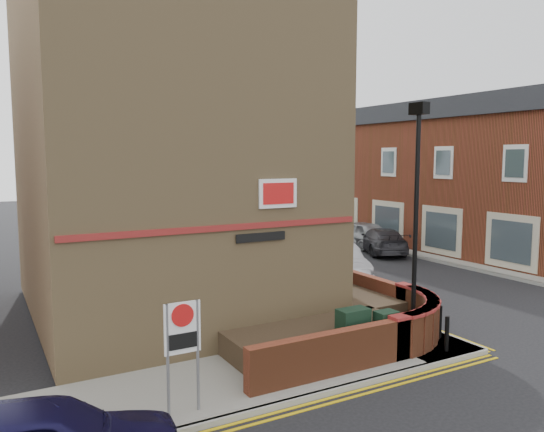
{
  "coord_description": "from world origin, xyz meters",
  "views": [
    {
      "loc": [
        -8.27,
        -8.85,
        5.03
      ],
      "look_at": [
        -1.1,
        4.0,
        3.41
      ],
      "focal_mm": 35.0,
      "sensor_mm": 36.0,
      "label": 1
    }
  ],
  "objects_px": {
    "lamppost": "(416,223)",
    "utility_cabinet_large": "(353,332)",
    "zone_sign": "(183,337)",
    "silver_car_near": "(340,261)"
  },
  "relations": [
    {
      "from": "lamppost",
      "to": "utility_cabinet_large",
      "type": "height_order",
      "value": "lamppost"
    },
    {
      "from": "zone_sign",
      "to": "silver_car_near",
      "type": "height_order",
      "value": "zone_sign"
    },
    {
      "from": "silver_car_near",
      "to": "zone_sign",
      "type": "bearing_deg",
      "value": -121.77
    },
    {
      "from": "utility_cabinet_large",
      "to": "silver_car_near",
      "type": "distance_m",
      "value": 9.38
    },
    {
      "from": "lamppost",
      "to": "silver_car_near",
      "type": "bearing_deg",
      "value": 66.55
    },
    {
      "from": "zone_sign",
      "to": "silver_car_near",
      "type": "distance_m",
      "value": 13.19
    },
    {
      "from": "utility_cabinet_large",
      "to": "silver_car_near",
      "type": "relative_size",
      "value": 0.28
    },
    {
      "from": "lamppost",
      "to": "silver_car_near",
      "type": "xyz_separation_m",
      "value": [
        3.4,
        7.84,
        -2.65
      ]
    },
    {
      "from": "lamppost",
      "to": "silver_car_near",
      "type": "relative_size",
      "value": 1.49
    },
    {
      "from": "lamppost",
      "to": "utility_cabinet_large",
      "type": "distance_m",
      "value": 3.24
    }
  ]
}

